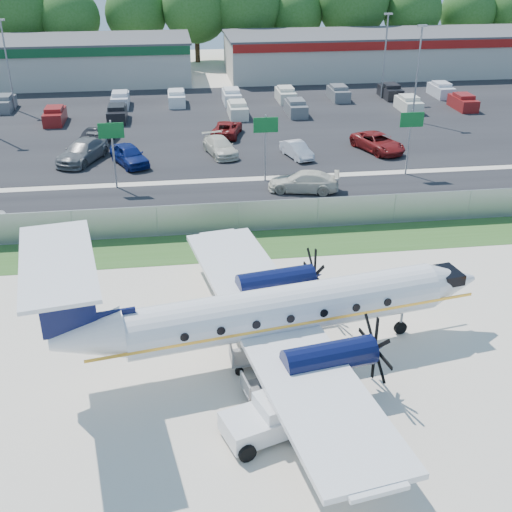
{
  "coord_description": "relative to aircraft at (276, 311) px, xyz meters",
  "views": [
    {
      "loc": [
        -3.83,
        -22.25,
        16.65
      ],
      "look_at": [
        0.0,
        6.0,
        2.3
      ],
      "focal_mm": 45.0,
      "sensor_mm": 36.0,
      "label": 1
    }
  ],
  "objects": [
    {
      "name": "cone_starboard_wing",
      "position": [
        1.3,
        5.86,
        -2.12
      ],
      "size": [
        0.35,
        0.35,
        0.5
      ],
      "color": "orange",
      "rests_on": "ground"
    },
    {
      "name": "sign_left",
      "position": [
        -8.14,
        22.27,
        1.26
      ],
      "size": [
        1.8,
        0.26,
        5.0
      ],
      "color": "gray",
      "rests_on": "ground"
    },
    {
      "name": "parked_car_b",
      "position": [
        -7.39,
        27.52,
        -2.35
      ],
      "size": [
        3.72,
        5.15,
        1.63
      ],
      "primitive_type": "imported",
      "rotation": [
        0.0,
        0.0,
        0.42
      ],
      "color": "navy",
      "rests_on": "ground"
    },
    {
      "name": "road_car_mid",
      "position": [
        5.26,
        19.8,
        -2.35
      ],
      "size": [
        5.42,
        3.24,
        1.47
      ],
      "primitive_type": "imported",
      "rotation": [
        0.0,
        0.0,
        -1.82
      ],
      "color": "beige",
      "rests_on": "ground"
    },
    {
      "name": "building_east",
      "position": [
        25.86,
        61.34,
        0.28
      ],
      "size": [
        44.4,
        12.4,
        5.24
      ],
      "color": "#B8B4A6",
      "rests_on": "ground"
    },
    {
      "name": "light_pole_sw",
      "position": [
        -20.14,
        47.36,
        2.88
      ],
      "size": [
        0.9,
        0.35,
        9.09
      ],
      "color": "gray",
      "rests_on": "ground"
    },
    {
      "name": "light_pole_se",
      "position": [
        19.86,
        47.36,
        2.88
      ],
      "size": [
        0.9,
        0.35,
        9.09
      ],
      "color": "gray",
      "rests_on": "ground"
    },
    {
      "name": "perimeter_fence",
      "position": [
        -0.14,
        13.36,
        -1.35
      ],
      "size": [
        120.0,
        0.06,
        1.99
      ],
      "color": "gray",
      "rests_on": "ground"
    },
    {
      "name": "baggage_cart_near",
      "position": [
        -1.02,
        -0.51,
        -1.85
      ],
      "size": [
        2.1,
        1.31,
        1.09
      ],
      "color": "gray",
      "rests_on": "ground"
    },
    {
      "name": "light_pole_ne",
      "position": [
        19.86,
        37.36,
        2.88
      ],
      "size": [
        0.9,
        0.35,
        9.09
      ],
      "color": "gray",
      "rests_on": "ground"
    },
    {
      "name": "sign_right",
      "position": [
        13.86,
        22.27,
        1.26
      ],
      "size": [
        1.8,
        0.26,
        5.0
      ],
      "color": "gray",
      "rests_on": "ground"
    },
    {
      "name": "sign_mid",
      "position": [
        2.86,
        22.27,
        1.26
      ],
      "size": [
        1.8,
        0.26,
        5.0
      ],
      "color": "gray",
      "rests_on": "ground"
    },
    {
      "name": "cone_port_wing",
      "position": [
        0.11,
        -6.01,
        -2.09
      ],
      "size": [
        0.39,
        0.39,
        0.56
      ],
      "color": "orange",
      "rests_on": "ground"
    },
    {
      "name": "pushback_tug",
      "position": [
        -1.2,
        -4.81,
        -1.63
      ],
      "size": [
        3.19,
        2.74,
        1.51
      ],
      "color": "silver",
      "rests_on": "ground"
    },
    {
      "name": "aircraft",
      "position": [
        0.0,
        0.0,
        0.0
      ],
      "size": [
        19.95,
        19.58,
        6.1
      ],
      "color": "silver",
      "rests_on": "ground"
    },
    {
      "name": "parked_car_e",
      "position": [
        13.47,
        28.34,
        -2.35
      ],
      "size": [
        4.16,
        5.95,
        1.51
      ],
      "primitive_type": "imported",
      "rotation": [
        0.0,
        0.0,
        0.34
      ],
      "color": "maroon",
      "rests_on": "ground"
    },
    {
      "name": "parking_lot",
      "position": [
        -0.14,
        39.36,
        -2.34
      ],
      "size": [
        170.0,
        32.0,
        0.02
      ],
      "primitive_type": "cube",
      "color": "black",
      "rests_on": "ground"
    },
    {
      "name": "parked_car_f",
      "position": [
        -10.3,
        33.65,
        -2.35
      ],
      "size": [
        3.09,
        4.86,
        1.51
      ],
      "primitive_type": "imported",
      "rotation": [
        0.0,
        0.0,
        2.79
      ],
      "color": "black",
      "rests_on": "ground"
    },
    {
      "name": "parked_car_c",
      "position": [
        0.04,
        29.12,
        -2.35
      ],
      "size": [
        3.06,
        5.25,
        1.43
      ],
      "primitive_type": "imported",
      "rotation": [
        0.0,
        0.0,
        0.23
      ],
      "color": "beige",
      "rests_on": "ground"
    },
    {
      "name": "parked_car_d",
      "position": [
        6.28,
        27.56,
        -2.35
      ],
      "size": [
        2.39,
        4.18,
        1.3
      ],
      "primitive_type": "imported",
      "rotation": [
        0.0,
        0.0,
        0.27
      ],
      "color": "silver",
      "rests_on": "ground"
    },
    {
      "name": "building_west",
      "position": [
        -24.14,
        61.34,
        0.28
      ],
      "size": [
        46.4,
        12.4,
        5.24
      ],
      "color": "#B8B4A6",
      "rests_on": "ground"
    },
    {
      "name": "access_road",
      "position": [
        -0.14,
        18.36,
        -2.34
      ],
      "size": [
        170.0,
        8.0,
        0.02
      ],
      "primitive_type": "cube",
      "color": "black",
      "rests_on": "ground"
    },
    {
      "name": "parked_car_a",
      "position": [
        -11.18,
        28.88,
        -2.35
      ],
      "size": [
        4.5,
        6.31,
        1.7
      ],
      "primitive_type": "imported",
      "rotation": [
        0.0,
        0.0,
        -0.41
      ],
      "color": "#595B5E",
      "rests_on": "ground"
    },
    {
      "name": "far_parking_rows",
      "position": [
        -0.14,
        44.36,
        -2.35
      ],
      "size": [
        56.0,
        10.0,
        1.6
      ],
      "primitive_type": null,
      "color": "gray",
      "rests_on": "ground"
    },
    {
      "name": "tree_line",
      "position": [
        -0.14,
        73.36,
        -2.35
      ],
      "size": [
        112.0,
        6.0,
        14.0
      ],
      "primitive_type": null,
      "color": "#215017",
      "rests_on": "ground"
    },
    {
      "name": "parked_car_g",
      "position": [
        1.15,
        34.7,
        -2.35
      ],
      "size": [
        3.48,
        5.36,
        1.37
      ],
      "primitive_type": "imported",
      "rotation": [
        0.0,
        0.0,
        2.88
      ],
      "color": "maroon",
      "rests_on": "ground"
    },
    {
      "name": "baggage_cart_far",
      "position": [
        -0.73,
        -2.6,
        -1.87
      ],
      "size": [
        2.17,
        1.54,
        1.04
      ],
      "color": "gray",
      "rests_on": "ground"
    },
    {
      "name": "grass_verge",
      "position": [
        -0.14,
        11.36,
        -2.35
      ],
      "size": [
        170.0,
        4.0,
        0.02
      ],
      "primitive_type": "cube",
      "color": "#2D561E",
      "rests_on": "ground"
    },
    {
      "name": "ground",
      "position": [
        -0.14,
        -0.64,
        -2.35
      ],
      "size": [
        170.0,
        170.0,
        0.0
      ],
      "primitive_type": "plane",
      "color": "beige",
      "rests_on": "ground"
    }
  ]
}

